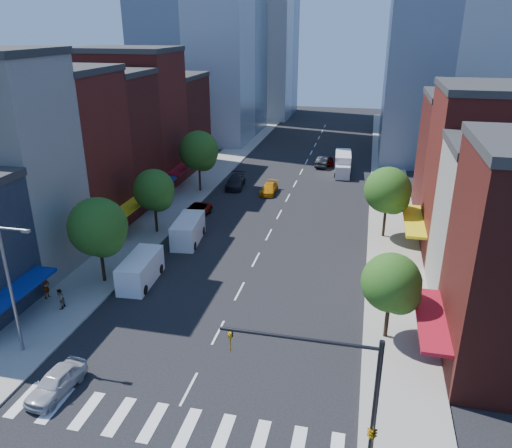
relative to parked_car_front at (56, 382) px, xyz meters
The scene contains 29 objects.
ground 7.79m from the parked_car_front, 14.73° to the left, with size 220.00×220.00×0.00m, color black.
sidewalk_left 42.27m from the parked_car_front, 96.79° to the left, with size 5.00×120.00×0.15m, color gray.
sidewalk_right 46.50m from the parked_car_front, 64.52° to the left, with size 5.00×120.00×0.15m, color gray.
crosswalk 7.60m from the parked_car_front, ahead, with size 19.00×3.00×0.01m, color silver.
bldg_left_2 27.21m from the parked_car_front, 120.99° to the left, with size 12.00×9.00×16.00m, color maroon.
bldg_left_3 34.46m from the parked_car_front, 113.55° to the left, with size 12.00×8.00×15.00m, color #4B1712.
bldg_left_4 42.44m from the parked_car_front, 108.88° to the left, with size 12.00×9.00×17.00m, color maroon.
bldg_left_5 51.13m from the parked_car_front, 105.41° to the left, with size 12.00×10.00×13.00m, color #4B1712.
bldg_right_2 39.15m from the parked_car_front, 42.34° to the left, with size 12.00×10.00×15.00m, color maroon.
bldg_right_3 46.26m from the parked_car_front, 51.61° to the left, with size 12.00×10.00×13.00m, color #4B1712.
traffic_signal 17.96m from the parked_car_front, ahead, with size 7.24×2.24×8.00m.
streetlight 6.94m from the parked_car_front, 145.38° to the left, with size 2.25×0.25×9.00m.
tree_left_near 14.08m from the parked_car_front, 106.61° to the left, with size 4.80×4.80×7.30m.
tree_left_mid 24.50m from the parked_car_front, 99.15° to the left, with size 4.20×4.20×6.65m.
tree_left_far 38.35m from the parked_car_front, 95.80° to the left, with size 5.00×5.00×7.75m.
tree_right_near 21.84m from the parked_car_front, 27.32° to the left, with size 4.00×4.00×6.20m.
tree_right_far 34.09m from the parked_car_front, 55.53° to the left, with size 4.60×4.60×7.20m.
parked_car_front is the anchor object (origin of this frame).
parked_car_second 16.99m from the parked_car_front, 96.76° to the left, with size 1.41×4.03×1.33m, color black.
parked_car_third 29.08m from the parked_car_front, 93.05° to the left, with size 2.32×5.03×1.40m, color #999999.
parked_car_rear 40.72m from the parked_car_front, 90.00° to the left, with size 2.17×5.33×1.55m, color black.
cargo_van_near 13.53m from the parked_car_front, 94.01° to the left, with size 2.53×5.63×2.34m.
cargo_van_far 22.40m from the parked_car_front, 89.96° to the left, with size 2.84×5.86×2.41m.
taxi 39.54m from the parked_car_front, 82.97° to the left, with size 1.81×4.45×1.29m, color orange.
traffic_car_oncoming 54.77m from the parked_car_front, 79.09° to the left, with size 1.66×4.76×1.57m, color black.
traffic_car_far 56.04m from the parked_car_front, 78.64° to the left, with size 1.50×3.74×1.27m, color #999999.
box_truck 52.26m from the parked_car_front, 75.12° to the left, with size 2.61×7.37×2.92m.
pedestrian_near 11.72m from the parked_car_front, 126.70° to the left, with size 0.68×0.45×1.86m, color #999999.
pedestrian_far 9.60m from the parked_car_front, 121.47° to the left, with size 0.78×0.61×1.61m, color #999999.
Camera 1 is at (9.24, -22.46, 20.34)m, focal length 35.00 mm.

